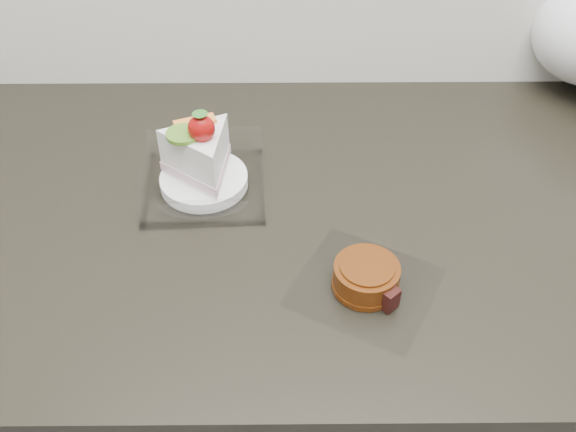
% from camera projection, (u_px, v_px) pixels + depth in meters
% --- Properties ---
extents(counter, '(2.04, 0.64, 0.90)m').
position_uv_depth(counter, '(347.00, 388.00, 1.16)').
color(counter, black).
rests_on(counter, ground).
extents(cake_tray, '(0.17, 0.17, 0.13)m').
position_uv_depth(cake_tray, '(203.00, 168.00, 0.86)').
color(cake_tray, white).
rests_on(cake_tray, counter).
extents(mooncake_wrap, '(0.20, 0.20, 0.04)m').
position_uv_depth(mooncake_wrap, '(367.00, 279.00, 0.74)').
color(mooncake_wrap, white).
rests_on(mooncake_wrap, counter).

